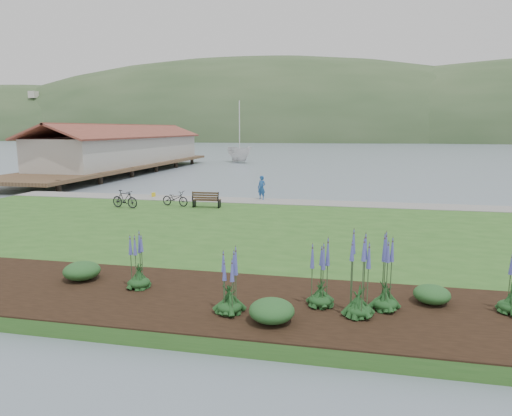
# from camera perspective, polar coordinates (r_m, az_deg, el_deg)

# --- Properties ---
(ground) EXTENTS (600.00, 600.00, 0.00)m
(ground) POSITION_cam_1_polar(r_m,az_deg,el_deg) (22.21, -3.02, -2.90)
(ground) COLOR slate
(ground) RESTS_ON ground
(lawn) EXTENTS (34.00, 20.00, 0.40)m
(lawn) POSITION_cam_1_polar(r_m,az_deg,el_deg) (20.29, -4.49, -3.57)
(lawn) COLOR #2C5C20
(lawn) RESTS_ON ground
(shoreline_path) EXTENTS (34.00, 2.20, 0.03)m
(shoreline_path) POSITION_cam_1_polar(r_m,az_deg,el_deg) (28.73, 0.53, 0.89)
(shoreline_path) COLOR gray
(shoreline_path) RESTS_ON lawn
(garden_bed) EXTENTS (24.00, 4.40, 0.04)m
(garden_bed) POSITION_cam_1_polar(r_m,az_deg,el_deg) (12.27, -1.30, -11.57)
(garden_bed) COLOR black
(garden_bed) RESTS_ON lawn
(far_hillside) EXTENTS (580.00, 80.00, 38.00)m
(far_hillside) POSITION_cam_1_polar(r_m,az_deg,el_deg) (191.51, 16.46, 8.02)
(far_hillside) COLOR #344E2C
(far_hillside) RESTS_ON ground
(pier_pavilion) EXTENTS (8.00, 36.00, 5.40)m
(pier_pavilion) POSITION_cam_1_polar(r_m,az_deg,el_deg) (54.85, -16.01, 7.14)
(pier_pavilion) COLOR #4C3826
(pier_pavilion) RESTS_ON ground
(park_bench) EXTENTS (1.59, 0.69, 0.97)m
(park_bench) POSITION_cam_1_polar(r_m,az_deg,el_deg) (26.48, -6.24, 1.08)
(park_bench) COLOR #302012
(park_bench) RESTS_ON lawn
(person) EXTENTS (0.79, 0.68, 1.82)m
(person) POSITION_cam_1_polar(r_m,az_deg,el_deg) (29.20, 0.71, 2.81)
(person) COLOR #215199
(person) RESTS_ON lawn
(bicycle_a) EXTENTS (0.95, 1.81, 0.90)m
(bicycle_a) POSITION_cam_1_polar(r_m,az_deg,el_deg) (27.33, -10.07, 1.19)
(bicycle_a) COLOR black
(bicycle_a) RESTS_ON lawn
(bicycle_b) EXTENTS (0.79, 1.77, 1.03)m
(bicycle_b) POSITION_cam_1_polar(r_m,az_deg,el_deg) (27.31, -16.09, 1.09)
(bicycle_b) COLOR black
(bicycle_b) RESTS_ON lawn
(sailboat) EXTENTS (15.20, 15.24, 28.39)m
(sailboat) POSITION_cam_1_polar(r_m,az_deg,el_deg) (67.52, -2.05, 5.71)
(sailboat) COLOR silver
(sailboat) RESTS_ON ground
(pannier) EXTENTS (0.18, 0.28, 0.29)m
(pannier) POSITION_cam_1_polar(r_m,az_deg,el_deg) (31.28, -12.68, 1.62)
(pannier) COLOR yellow
(pannier) RESTS_ON lawn
(echium_0) EXTENTS (0.62, 0.62, 1.74)m
(echium_0) POSITION_cam_1_polar(r_m,az_deg,el_deg) (11.26, -3.37, -9.53)
(echium_0) COLOR #153B18
(echium_0) RESTS_ON garden_bed
(echium_1) EXTENTS (0.62, 0.62, 1.91)m
(echium_1) POSITION_cam_1_polar(r_m,az_deg,el_deg) (11.77, 8.17, -8.58)
(echium_1) COLOR #153B18
(echium_1) RESTS_ON garden_bed
(echium_2) EXTENTS (0.62, 0.62, 2.04)m
(echium_2) POSITION_cam_1_polar(r_m,az_deg,el_deg) (11.87, 15.96, -8.42)
(echium_2) COLOR #153B18
(echium_2) RESTS_ON garden_bed
(echium_4) EXTENTS (0.62, 0.62, 1.89)m
(echium_4) POSITION_cam_1_polar(r_m,az_deg,el_deg) (13.36, -14.50, -6.59)
(echium_4) COLOR #153B18
(echium_4) RESTS_ON garden_bed
(echium_5) EXTENTS (0.62, 0.62, 2.38)m
(echium_5) POSITION_cam_1_polar(r_m,az_deg,el_deg) (11.23, 12.86, -8.19)
(echium_5) COLOR #153B18
(echium_5) RESTS_ON garden_bed
(shrub_0) EXTENTS (1.08, 1.08, 0.54)m
(shrub_0) POSITION_cam_1_polar(r_m,az_deg,el_deg) (14.74, -20.94, -7.34)
(shrub_0) COLOR #1E4C21
(shrub_0) RESTS_ON garden_bed
(shrub_1) EXTENTS (1.08, 1.08, 0.54)m
(shrub_1) POSITION_cam_1_polar(r_m,az_deg,el_deg) (10.93, 1.98, -12.71)
(shrub_1) COLOR #1E4C21
(shrub_1) RESTS_ON garden_bed
(shrub_2) EXTENTS (0.94, 0.94, 0.47)m
(shrub_2) POSITION_cam_1_polar(r_m,az_deg,el_deg) (12.86, 21.13, -10.03)
(shrub_2) COLOR #1E4C21
(shrub_2) RESTS_ON garden_bed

